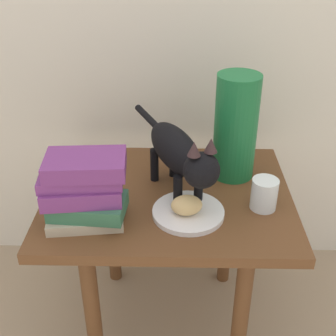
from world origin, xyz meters
TOP-DOWN VIEW (x-y plane):
  - ground_plane at (0.00, 0.00)m, footprint 6.00×6.00m
  - side_table at (0.00, 0.00)m, footprint 0.68×0.54m
  - plate at (0.05, -0.10)m, footprint 0.19×0.19m
  - bread_roll at (0.05, -0.12)m, footprint 0.09×0.07m
  - cat at (0.03, -0.01)m, footprint 0.24×0.44m
  - book_stack at (-0.20, -0.13)m, footprint 0.22×0.15m
  - green_vase at (0.19, 0.11)m, footprint 0.12×0.12m
  - candle_jar at (0.25, -0.07)m, footprint 0.07×0.07m

SIDE VIEW (x-z plane):
  - ground_plane at x=0.00m, z-range 0.00..0.00m
  - side_table at x=0.00m, z-range 0.18..0.69m
  - plate at x=0.05m, z-range 0.51..0.53m
  - candle_jar at x=0.25m, z-range 0.51..0.59m
  - bread_roll at x=0.05m, z-range 0.53..0.58m
  - book_stack at x=-0.20m, z-range 0.51..0.69m
  - cat at x=0.03m, z-range 0.53..0.76m
  - green_vase at x=0.19m, z-range 0.51..0.82m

